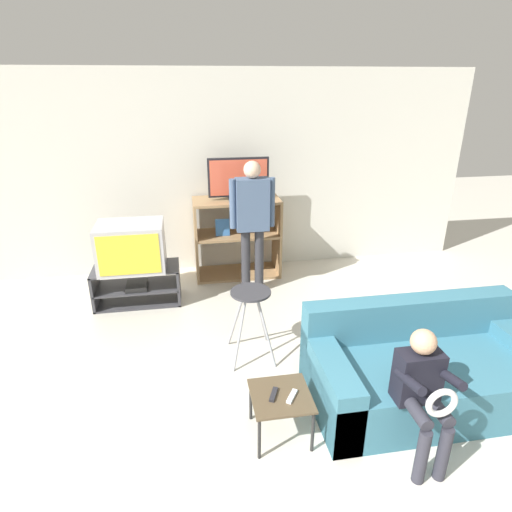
{
  "coord_description": "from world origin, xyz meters",
  "views": [
    {
      "loc": [
        -0.67,
        -1.41,
        2.45
      ],
      "look_at": [
        -0.04,
        2.28,
        0.9
      ],
      "focal_mm": 30.0,
      "sensor_mm": 36.0,
      "label": 1
    }
  ],
  "objects_px": {
    "folding_stool": "(251,303)",
    "person_seated_child": "(423,388)",
    "television_flat": "(239,180)",
    "couch": "(424,371)",
    "television_main": "(131,246)",
    "remote_control_black": "(274,394)",
    "person_standing_adult": "(252,216)",
    "snack_table": "(281,400)",
    "remote_control_white": "(292,396)",
    "media_shelf": "(237,237)",
    "tv_stand": "(138,285)"
  },
  "relations": [
    {
      "from": "media_shelf",
      "to": "couch",
      "type": "xyz_separation_m",
      "value": [
        1.18,
        -2.68,
        -0.27
      ]
    },
    {
      "from": "tv_stand",
      "to": "couch",
      "type": "bearing_deg",
      "value": -40.67
    },
    {
      "from": "remote_control_black",
      "to": "media_shelf",
      "type": "bearing_deg",
      "value": 111.75
    },
    {
      "from": "tv_stand",
      "to": "person_standing_adult",
      "type": "distance_m",
      "value": 1.57
    },
    {
      "from": "remote_control_black",
      "to": "person_seated_child",
      "type": "relative_size",
      "value": 0.15
    },
    {
      "from": "television_main",
      "to": "folding_stool",
      "type": "relative_size",
      "value": 1.06
    },
    {
      "from": "television_main",
      "to": "television_flat",
      "type": "relative_size",
      "value": 0.96
    },
    {
      "from": "tv_stand",
      "to": "snack_table",
      "type": "relative_size",
      "value": 2.3
    },
    {
      "from": "television_main",
      "to": "person_seated_child",
      "type": "relative_size",
      "value": 0.77
    },
    {
      "from": "tv_stand",
      "to": "snack_table",
      "type": "xyz_separation_m",
      "value": [
        1.2,
        -2.29,
        0.1
      ]
    },
    {
      "from": "television_main",
      "to": "television_flat",
      "type": "bearing_deg",
      "value": 23.58
    },
    {
      "from": "person_seated_child",
      "to": "person_standing_adult",
      "type": "bearing_deg",
      "value": 104.88
    },
    {
      "from": "television_flat",
      "to": "media_shelf",
      "type": "bearing_deg",
      "value": 148.58
    },
    {
      "from": "television_main",
      "to": "television_flat",
      "type": "distance_m",
      "value": 1.54
    },
    {
      "from": "tv_stand",
      "to": "media_shelf",
      "type": "distance_m",
      "value": 1.42
    },
    {
      "from": "media_shelf",
      "to": "person_seated_child",
      "type": "bearing_deg",
      "value": -75.49
    },
    {
      "from": "television_main",
      "to": "remote_control_black",
      "type": "xyz_separation_m",
      "value": [
        1.17,
        -2.29,
        -0.33
      ]
    },
    {
      "from": "tv_stand",
      "to": "remote_control_white",
      "type": "height_order",
      "value": "tv_stand"
    },
    {
      "from": "television_flat",
      "to": "couch",
      "type": "xyz_separation_m",
      "value": [
        1.15,
        -2.66,
        -1.03
      ]
    },
    {
      "from": "television_flat",
      "to": "couch",
      "type": "relative_size",
      "value": 0.41
    },
    {
      "from": "tv_stand",
      "to": "remote_control_white",
      "type": "bearing_deg",
      "value": -61.36
    },
    {
      "from": "snack_table",
      "to": "remote_control_white",
      "type": "distance_m",
      "value": 0.1
    },
    {
      "from": "snack_table",
      "to": "couch",
      "type": "relative_size",
      "value": 0.23
    },
    {
      "from": "television_flat",
      "to": "snack_table",
      "type": "height_order",
      "value": "television_flat"
    },
    {
      "from": "snack_table",
      "to": "person_standing_adult",
      "type": "distance_m",
      "value": 2.44
    },
    {
      "from": "remote_control_white",
      "to": "person_standing_adult",
      "type": "xyz_separation_m",
      "value": [
        0.1,
        2.39,
        0.61
      ]
    },
    {
      "from": "television_flat",
      "to": "remote_control_white",
      "type": "height_order",
      "value": "television_flat"
    },
    {
      "from": "couch",
      "to": "person_standing_adult",
      "type": "relative_size",
      "value": 1.14
    },
    {
      "from": "tv_stand",
      "to": "media_shelf",
      "type": "relative_size",
      "value": 0.89
    },
    {
      "from": "person_standing_adult",
      "to": "folding_stool",
      "type": "bearing_deg",
      "value": -99.83
    },
    {
      "from": "snack_table",
      "to": "remote_control_black",
      "type": "height_order",
      "value": "remote_control_black"
    },
    {
      "from": "snack_table",
      "to": "remote_control_white",
      "type": "height_order",
      "value": "remote_control_white"
    },
    {
      "from": "couch",
      "to": "person_seated_child",
      "type": "bearing_deg",
      "value": -123.64
    },
    {
      "from": "folding_stool",
      "to": "remote_control_white",
      "type": "relative_size",
      "value": 4.79
    },
    {
      "from": "remote_control_black",
      "to": "couch",
      "type": "distance_m",
      "value": 1.31
    },
    {
      "from": "media_shelf",
      "to": "television_flat",
      "type": "height_order",
      "value": "television_flat"
    },
    {
      "from": "tv_stand",
      "to": "remote_control_white",
      "type": "distance_m",
      "value": 2.66
    },
    {
      "from": "television_main",
      "to": "snack_table",
      "type": "distance_m",
      "value": 2.63
    },
    {
      "from": "television_flat",
      "to": "couch",
      "type": "distance_m",
      "value": 3.07
    },
    {
      "from": "folding_stool",
      "to": "remote_control_white",
      "type": "height_order",
      "value": "folding_stool"
    },
    {
      "from": "television_main",
      "to": "media_shelf",
      "type": "distance_m",
      "value": 1.42
    },
    {
      "from": "remote_control_white",
      "to": "couch",
      "type": "bearing_deg",
      "value": 44.88
    },
    {
      "from": "television_flat",
      "to": "folding_stool",
      "type": "xyz_separation_m",
      "value": [
        -0.14,
        -1.85,
        -0.73
      ]
    },
    {
      "from": "remote_control_black",
      "to": "person_standing_adult",
      "type": "relative_size",
      "value": 0.09
    },
    {
      "from": "television_main",
      "to": "person_standing_adult",
      "type": "height_order",
      "value": "person_standing_adult"
    },
    {
      "from": "television_main",
      "to": "couch",
      "type": "relative_size",
      "value": 0.4
    },
    {
      "from": "snack_table",
      "to": "person_seated_child",
      "type": "bearing_deg",
      "value": -20.25
    },
    {
      "from": "folding_stool",
      "to": "person_seated_child",
      "type": "xyz_separation_m",
      "value": [
        0.94,
        -1.34,
        0.01
      ]
    },
    {
      "from": "tv_stand",
      "to": "folding_stool",
      "type": "height_order",
      "value": "folding_stool"
    },
    {
      "from": "television_flat",
      "to": "person_seated_child",
      "type": "xyz_separation_m",
      "value": [
        0.8,
        -3.19,
        -0.73
      ]
    }
  ]
}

